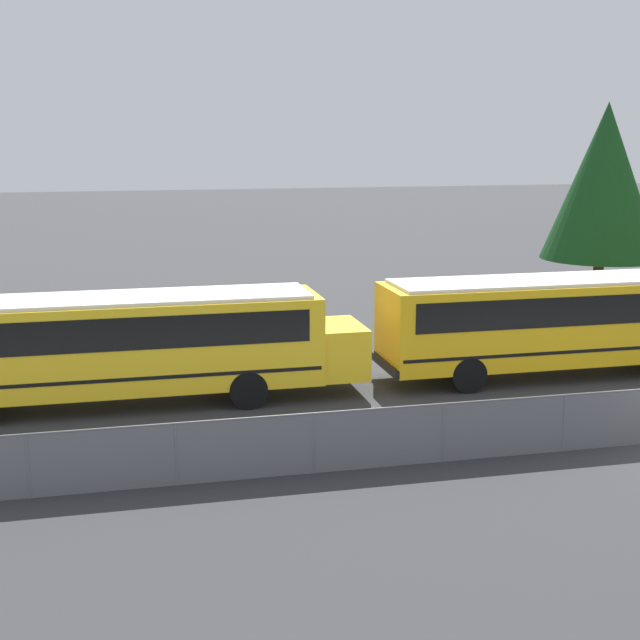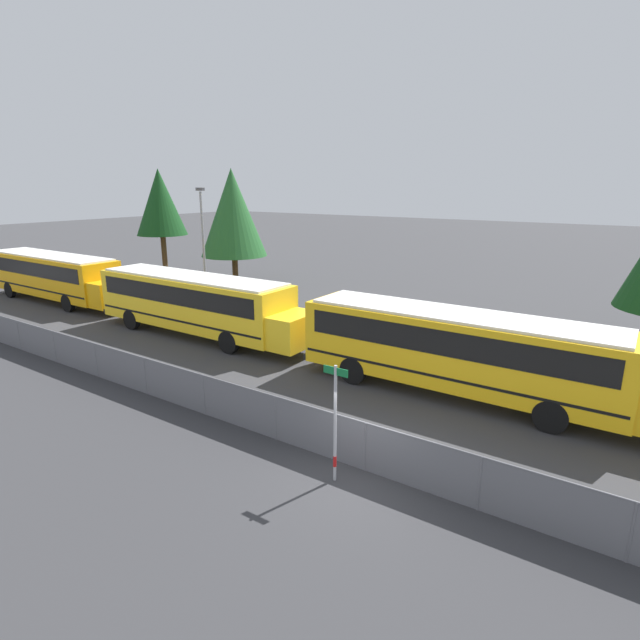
% 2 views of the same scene
% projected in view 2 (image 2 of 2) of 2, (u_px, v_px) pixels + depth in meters
% --- Properties ---
extents(ground_plane, '(200.00, 200.00, 0.00)m').
position_uv_depth(ground_plane, '(365.00, 470.00, 13.51)').
color(ground_plane, '#38383A').
extents(road_strip, '(113.41, 12.00, 0.01)m').
position_uv_depth(road_strip, '(198.00, 628.00, 8.71)').
color(road_strip, '#333335').
rests_on(road_strip, ground_plane).
extents(fence, '(79.48, 0.07, 1.43)m').
position_uv_depth(fence, '(365.00, 446.00, 13.32)').
color(fence, '#9EA0A5').
rests_on(fence, ground_plane).
extents(school_bus_0, '(12.91, 2.59, 3.10)m').
position_uv_depth(school_bus_0, '(54.00, 274.00, 32.56)').
color(school_bus_0, orange).
rests_on(school_bus_0, ground_plane).
extents(school_bus_1, '(12.91, 2.59, 3.10)m').
position_uv_depth(school_bus_1, '(196.00, 300.00, 25.07)').
color(school_bus_1, yellow).
rests_on(school_bus_1, ground_plane).
extents(school_bus_2, '(12.91, 2.59, 3.10)m').
position_uv_depth(school_bus_2, '(463.00, 347.00, 17.79)').
color(school_bus_2, yellow).
rests_on(school_bus_2, ground_plane).
extents(street_sign, '(0.70, 0.09, 3.19)m').
position_uv_depth(street_sign, '(335.00, 421.00, 12.63)').
color(street_sign, '#B7B7BC').
rests_on(street_sign, ground_plane).
extents(light_pole, '(0.60, 0.24, 7.29)m').
position_uv_depth(light_pole, '(203.00, 238.00, 33.40)').
color(light_pole, gray).
rests_on(light_pole, ground_plane).
extents(tree_1, '(4.16, 4.16, 8.78)m').
position_uv_depth(tree_1, '(160.00, 202.00, 41.43)').
color(tree_1, '#51381E').
rests_on(tree_1, ground_plane).
extents(tree_2, '(4.97, 4.97, 8.67)m').
position_uv_depth(tree_2, '(233.00, 213.00, 37.37)').
color(tree_2, '#51381E').
rests_on(tree_2, ground_plane).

